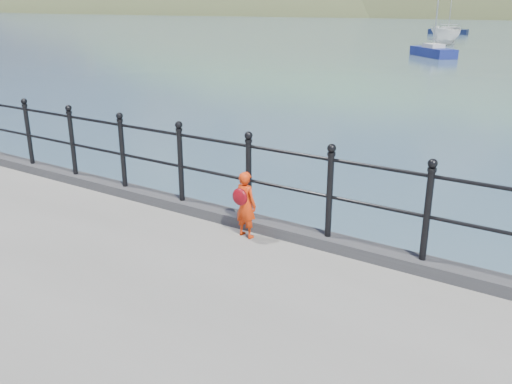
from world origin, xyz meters
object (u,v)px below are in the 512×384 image
Objects in this scene: railing at (213,163)px; sailboat_left at (448,32)px; sailboat_port at (433,52)px; child at (245,204)px; launch_white at (446,36)px.

sailboat_left is at bearing 102.30° from railing.
railing is 39.30m from sailboat_port.
sailboat_port is at bearing -68.98° from child.
child is 0.18× the size of launch_white.
sailboat_port reaches higher than child.
railing is 0.89m from child.
sailboat_port is (-7.95, 38.46, -1.48)m from railing.
child is 39.75m from sailboat_port.
sailboat_port reaches higher than launch_white.
sailboat_left is (-16.77, 73.75, -1.12)m from child.
sailboat_left is at bearing 113.75° from launch_white.
child is (0.75, -0.30, -0.36)m from railing.
railing is 2.53× the size of sailboat_port.
child is 75.64m from sailboat_left.
sailboat_port is at bearing -78.41° from sailboat_left.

